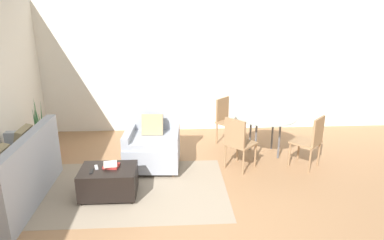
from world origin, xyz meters
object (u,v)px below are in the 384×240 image
book_stack (111,165)px  dining_chair_near_right (311,139)px  ottoman (109,181)px  dining_table (265,121)px  dining_chair_far_left (226,118)px  potted_plant (41,146)px  couch (12,180)px  tv_remote_primary (96,167)px  armchair (153,145)px  tv_remote_secondary (91,171)px  dining_chair_near_left (238,140)px

book_stack → dining_chair_near_right: size_ratio=0.26×
ottoman → dining_table: 2.94m
dining_chair_far_left → ottoman: bearing=-135.5°
ottoman → potted_plant: 2.06m
dining_chair_far_left → couch: bearing=-148.1°
tv_remote_primary → potted_plant: size_ratio=0.14×
armchair → dining_chair_near_right: (2.62, -0.23, 0.14)m
potted_plant → tv_remote_secondary: bearing=-50.7°
dining_chair_near_left → dining_chair_near_right: size_ratio=1.00×
dining_table → dining_chair_far_left: (-0.61, 0.61, -0.12)m
armchair → tv_remote_primary: (-0.75, -0.91, 0.05)m
armchair → book_stack: (-0.54, -0.91, 0.08)m
dining_chair_far_left → dining_chair_near_left: bearing=-90.0°
ottoman → book_stack: bearing=54.8°
book_stack → dining_chair_near_left: size_ratio=0.26×
couch → tv_remote_primary: 1.13m
tv_remote_secondary → dining_table: size_ratio=0.14×
ottoman → tv_remote_secondary: 0.30m
couch → tv_remote_primary: (1.12, 0.13, 0.09)m
ottoman → potted_plant: (-1.46, 1.45, -0.02)m
armchair → tv_remote_primary: armchair is taller
tv_remote_primary → potted_plant: bearing=132.6°
dining_chair_near_right → book_stack: bearing=-167.9°
dining_chair_near_right → tv_remote_secondary: bearing=-166.6°
tv_remote_primary → dining_chair_near_right: bearing=11.5°
ottoman → dining_chair_near_right: dining_chair_near_right is taller
dining_chair_near_right → dining_chair_far_left: bearing=135.0°
armchair → dining_chair_far_left: bearing=35.2°
armchair → tv_remote_secondary: (-0.79, -1.04, 0.05)m
book_stack → dining_chair_near_left: dining_chair_near_left is taller
book_stack → dining_chair_near_right: dining_chair_near_right is taller
tv_remote_secondary → dining_table: dining_table is taller
tv_remote_primary → dining_chair_near_left: 2.25m
armchair → tv_remote_secondary: size_ratio=6.62×
tv_remote_primary → potted_plant: potted_plant is taller
dining_chair_near_left → dining_chair_far_left: size_ratio=1.00×
potted_plant → dining_table: 4.07m
tv_remote_secondary → dining_table: 3.14m
armchair → ottoman: bearing=-121.1°
ottoman → dining_chair_far_left: 2.79m
armchair → dining_chair_near_right: 2.63m
potted_plant → dining_chair_far_left: size_ratio=1.27×
tv_remote_secondary → dining_chair_far_left: 2.98m
tv_remote_secondary → couch: bearing=-179.7°
dining_chair_near_right → couch: bearing=-169.7°
tv_remote_secondary → dining_chair_near_right: dining_chair_near_right is taller
ottoman → tv_remote_secondary: (-0.21, -0.08, 0.20)m
tv_remote_secondary → dining_table: bearing=26.9°
tv_remote_primary → dining_chair_near_left: (2.15, 0.68, 0.09)m
book_stack → tv_remote_primary: (-0.20, -0.00, -0.03)m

